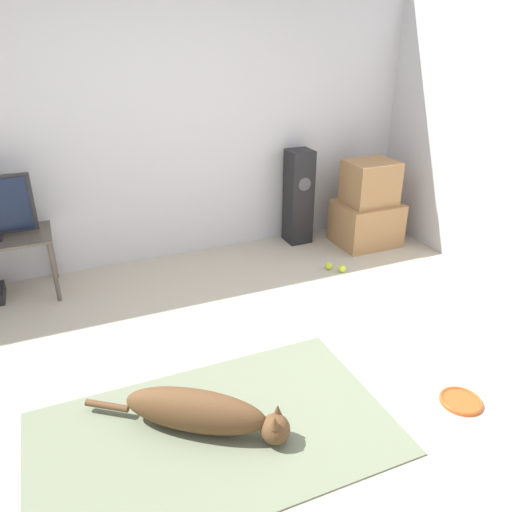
% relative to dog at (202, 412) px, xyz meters
% --- Properties ---
extents(ground_plane, '(12.00, 12.00, 0.00)m').
position_rel_dog_xyz_m(ground_plane, '(0.25, 0.23, -0.13)').
color(ground_plane, '#BCB29E').
extents(wall_back, '(8.00, 0.06, 2.55)m').
position_rel_dog_xyz_m(wall_back, '(0.25, 2.33, 1.14)').
color(wall_back, silver).
rests_on(wall_back, ground_plane).
extents(area_rug, '(1.95, 1.14, 0.01)m').
position_rel_dog_xyz_m(area_rug, '(0.05, -0.05, -0.13)').
color(area_rug, slate).
rests_on(area_rug, ground_plane).
extents(dog, '(0.99, 0.73, 0.25)m').
position_rel_dog_xyz_m(dog, '(0.00, 0.00, 0.00)').
color(dog, brown).
rests_on(dog, area_rug).
extents(frisbee, '(0.24, 0.24, 0.03)m').
position_rel_dog_xyz_m(frisbee, '(1.47, -0.38, -0.12)').
color(frisbee, '#DB511E').
rests_on(frisbee, ground_plane).
extents(cardboard_box_lower, '(0.59, 0.50, 0.43)m').
position_rel_dog_xyz_m(cardboard_box_lower, '(2.28, 1.82, 0.08)').
color(cardboard_box_lower, '#A87A4C').
rests_on(cardboard_box_lower, ground_plane).
extents(cardboard_box_upper, '(0.46, 0.39, 0.41)m').
position_rel_dog_xyz_m(cardboard_box_upper, '(2.28, 1.81, 0.50)').
color(cardboard_box_upper, '#A87A4C').
rests_on(cardboard_box_upper, cardboard_box_lower).
extents(floor_speaker, '(0.23, 0.24, 0.93)m').
position_rel_dog_xyz_m(floor_speaker, '(1.68, 2.14, 0.34)').
color(floor_speaker, black).
rests_on(floor_speaker, ground_plane).
extents(tennis_ball_by_boxes, '(0.07, 0.07, 0.07)m').
position_rel_dog_xyz_m(tennis_ball_by_boxes, '(1.65, 1.44, -0.10)').
color(tennis_ball_by_boxes, '#C6E033').
rests_on(tennis_ball_by_boxes, ground_plane).
extents(tennis_ball_near_speaker, '(0.07, 0.07, 0.07)m').
position_rel_dog_xyz_m(tennis_ball_near_speaker, '(1.73, 1.35, -0.10)').
color(tennis_ball_near_speaker, '#C6E033').
rests_on(tennis_ball_near_speaker, ground_plane).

